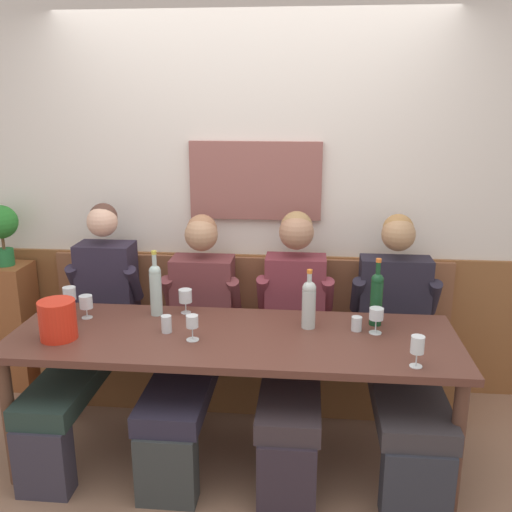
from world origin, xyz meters
The scene contains 23 objects.
ground_plane centered at (0.00, 0.00, -0.01)m, with size 6.80×6.80×0.02m, color #926B53.
room_wall_back centered at (0.00, 1.09, 1.40)m, with size 6.80×0.12×2.80m.
wood_wainscot_panel centered at (0.00, 1.04, 0.47)m, with size 6.80×0.03×0.95m, color brown.
wall_bench centered at (0.00, 0.83, 0.28)m, with size 2.69×0.42×0.94m.
dining_table centered at (0.00, 0.14, 0.67)m, with size 2.39×0.78×0.75m.
person_left_seat centered at (-0.92, 0.49, 0.65)m, with size 0.47×1.24×1.32m.
person_center_right_seat centered at (-0.29, 0.48, 0.63)m, with size 0.50×1.24×1.26m.
person_right_seat centered at (0.31, 0.48, 0.64)m, with size 0.48×1.24×1.29m.
person_center_left_seat centered at (0.93, 0.46, 0.62)m, with size 0.54×1.24×1.29m.
ice_bucket centered at (-0.90, 0.01, 0.86)m, with size 0.19×0.19×0.21m, color red.
wine_bottle_green_tall centered at (-0.48, 0.39, 0.92)m, with size 0.07×0.07×0.38m.
wine_bottle_clear_water centered at (0.40, 0.28, 0.90)m, with size 0.08×0.08×0.33m.
wine_bottle_amber_mid centered at (0.77, 0.36, 0.92)m, with size 0.07×0.07×0.38m.
wine_glass_mid_left centered at (-0.86, 0.30, 0.84)m, with size 0.07×0.07×0.13m.
wine_glass_left_end centered at (0.76, 0.24, 0.86)m, with size 0.08×0.08×0.14m.
wine_glass_by_bottle centered at (0.91, -0.14, 0.86)m, with size 0.06×0.06×0.15m.
wine_glass_mid_right centered at (-0.20, 0.05, 0.85)m, with size 0.07×0.07×0.14m.
wine_glass_right_end centered at (-0.32, 0.43, 0.85)m, with size 0.08×0.08×0.14m.
wine_glass_center_rear centered at (-1.02, 0.43, 0.85)m, with size 0.08×0.08×0.14m.
water_tumbler_right centered at (-0.36, 0.14, 0.80)m, with size 0.06×0.06×0.09m, color silver.
water_tumbler_center centered at (0.66, 0.26, 0.79)m, with size 0.06×0.06×0.08m, color silver.
corner_pedestal centered at (-1.64, 0.86, 0.44)m, with size 0.28×0.28×0.88m, color brown.
potted_plant centered at (-1.64, 0.86, 1.15)m, with size 0.22×0.22×0.41m.
Camera 1 is at (0.39, -2.62, 1.97)m, focal length 39.66 mm.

